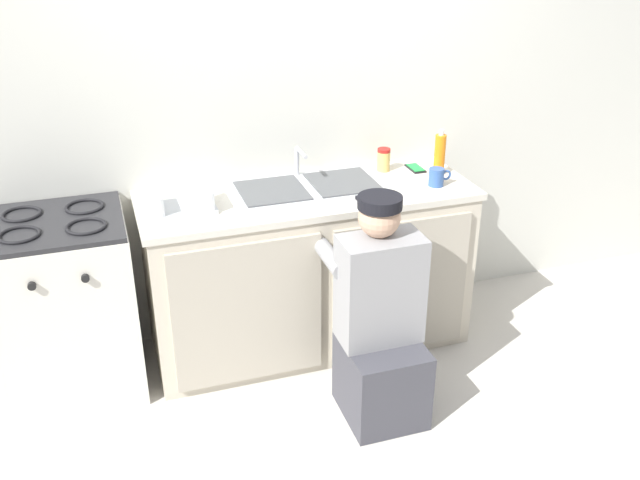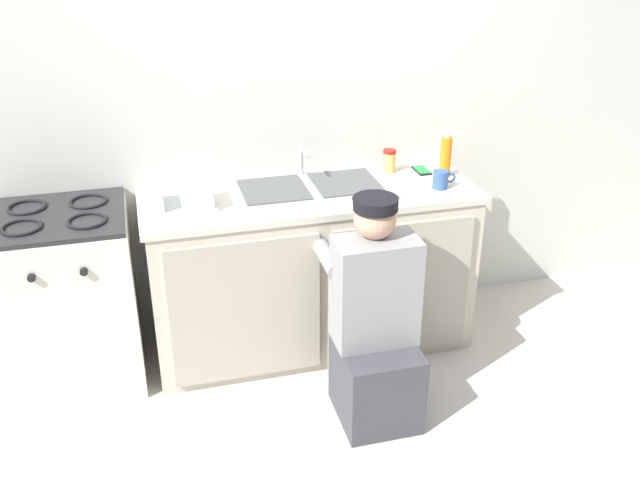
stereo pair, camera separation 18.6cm
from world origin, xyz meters
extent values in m
plane|color=beige|center=(0.00, 0.00, 0.00)|extent=(12.00, 12.00, 0.00)
cube|color=silver|center=(0.00, 0.65, 1.25)|extent=(6.00, 0.10, 2.50)
cube|color=beige|center=(0.00, 0.30, 0.44)|extent=(1.70, 0.60, 0.87)
cube|color=#AFA694|center=(-0.41, -0.01, 0.44)|extent=(0.75, 0.02, 0.77)
cube|color=#AFA694|center=(0.41, -0.01, 0.44)|extent=(0.75, 0.02, 0.77)
cube|color=beige|center=(0.00, 0.30, 0.89)|extent=(1.74, 0.62, 0.04)
cube|color=silver|center=(0.00, 0.30, 0.92)|extent=(0.80, 0.44, 0.03)
cube|color=#4C4F51|center=(-0.19, 0.30, 0.94)|extent=(0.33, 0.35, 0.01)
cube|color=#4C4F51|center=(0.19, 0.30, 0.94)|extent=(0.33, 0.35, 0.01)
cylinder|color=#B7BABF|center=(0.00, 0.49, 1.00)|extent=(0.02, 0.02, 0.18)
cylinder|color=#B7BABF|center=(0.00, 0.41, 1.09)|extent=(0.02, 0.16, 0.02)
cube|color=silver|center=(-1.24, 0.30, 0.45)|extent=(0.64, 0.60, 0.89)
cube|color=#262628|center=(-1.24, 0.30, 0.91)|extent=(0.62, 0.59, 0.02)
torus|color=black|center=(-1.38, 0.18, 0.92)|extent=(0.19, 0.19, 0.02)
torus|color=black|center=(-1.10, 0.18, 0.92)|extent=(0.19, 0.19, 0.02)
torus|color=black|center=(-1.38, 0.42, 0.92)|extent=(0.19, 0.19, 0.02)
torus|color=black|center=(-1.10, 0.42, 0.92)|extent=(0.19, 0.19, 0.02)
cylinder|color=black|center=(-1.35, -0.01, 0.76)|extent=(0.04, 0.02, 0.04)
cylinder|color=black|center=(-1.13, -0.01, 0.76)|extent=(0.04, 0.02, 0.04)
cube|color=#3F3F47|center=(0.14, -0.41, 0.20)|extent=(0.36, 0.40, 0.40)
cube|color=gray|center=(0.14, -0.35, 0.66)|extent=(0.38, 0.22, 0.52)
sphere|color=tan|center=(0.14, -0.31, 1.01)|extent=(0.19, 0.19, 0.19)
cylinder|color=black|center=(0.14, -0.31, 1.08)|extent=(0.20, 0.20, 0.06)
cube|color=black|center=(0.14, -0.22, 1.06)|extent=(0.13, 0.09, 0.02)
cylinder|color=gray|center=(-0.03, -0.15, 0.75)|extent=(0.08, 0.30, 0.08)
cylinder|color=gray|center=(0.31, -0.15, 0.75)|extent=(0.08, 0.30, 0.08)
cylinder|color=#335699|center=(0.67, 0.18, 0.95)|extent=(0.08, 0.08, 0.09)
torus|color=#335699|center=(0.73, 0.18, 0.96)|extent=(0.06, 0.01, 0.06)
cube|color=#B2B7BC|center=(-0.63, 0.28, 0.92)|extent=(0.28, 0.22, 0.02)
cube|color=#B2B7BC|center=(-0.75, 0.28, 0.97)|extent=(0.01, 0.21, 0.10)
cube|color=#B2B7BC|center=(-0.51, 0.28, 0.97)|extent=(0.01, 0.21, 0.10)
cylinder|color=#DBB760|center=(0.49, 0.47, 0.96)|extent=(0.07, 0.07, 0.11)
cylinder|color=#B21E19|center=(0.49, 0.47, 1.02)|extent=(0.07, 0.07, 0.02)
cube|color=black|center=(0.67, 0.44, 0.91)|extent=(0.07, 0.14, 0.01)
cube|color=green|center=(0.67, 0.44, 0.92)|extent=(0.06, 0.12, 0.00)
cylinder|color=orange|center=(0.76, 0.34, 1.02)|extent=(0.06, 0.06, 0.22)
cylinder|color=white|center=(0.76, 0.34, 1.14)|extent=(0.03, 0.03, 0.03)
camera|label=1|loc=(-1.01, -2.95, 2.29)|focal=40.00mm
camera|label=2|loc=(-0.83, -3.01, 2.29)|focal=40.00mm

